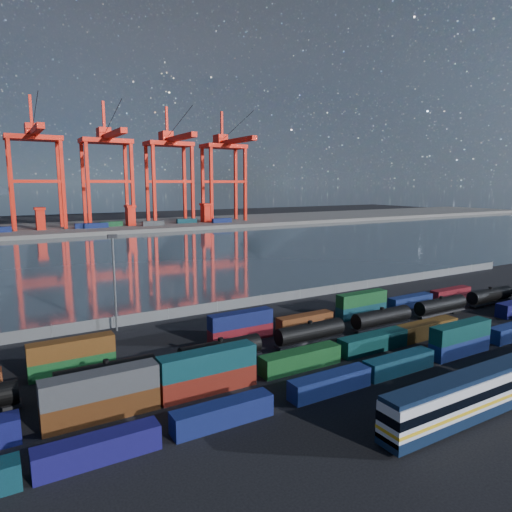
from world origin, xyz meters
TOP-DOWN VIEW (x-y plane):
  - ground at (0.00, 0.00)m, footprint 700.00×700.00m
  - harbor_water at (0.00, 105.00)m, footprint 700.00×700.00m
  - far_quay at (0.00, 210.00)m, footprint 700.00×70.00m
  - distant_mountains at (63.02, 1600.00)m, footprint 2470.00×1100.00m
  - container_row_south at (-15.83, -10.69)m, footprint 139.52×2.26m
  - container_row_mid at (-3.02, -3.01)m, footprint 141.22×2.46m
  - container_row_north at (-18.12, 11.11)m, footprint 127.36×2.21m
  - tanker_string at (-13.27, 3.97)m, footprint 120.81×2.64m
  - waterfront_fence at (-0.00, 28.00)m, footprint 160.12×0.12m
  - yard_light_mast at (-30.00, 26.00)m, footprint 1.60×0.40m
  - gantry_cranes at (-7.50, 203.19)m, footprint 201.17×50.24m
  - quay_containers at (-11.00, 195.46)m, footprint 172.58×10.99m
  - straddle_carriers at (-2.50, 200.00)m, footprint 140.00×7.00m

SIDE VIEW (x-z plane):
  - ground at x=0.00m, z-range 0.00..0.00m
  - harbor_water at x=0.00m, z-range 0.01..0.01m
  - far_quay at x=0.00m, z-range 0.00..2.00m
  - waterfront_fence at x=0.00m, z-range -0.10..2.10m
  - container_row_north at x=-18.12m, z-range -0.59..4.12m
  - container_row_south at x=-15.83m, z-range -0.56..4.26m
  - tanker_string at x=-13.27m, z-range 0.01..3.79m
  - container_row_mid at x=-3.02m, z-range -0.71..4.54m
  - quay_containers at x=-11.00m, z-range 2.00..4.60m
  - straddle_carriers at x=-2.50m, z-range 2.27..13.37m
  - yard_light_mast at x=-30.00m, z-range 1.00..17.60m
  - gantry_cranes at x=-7.50m, z-range 7.69..75.73m
  - distant_mountains at x=63.02m, z-range -39.71..480.29m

